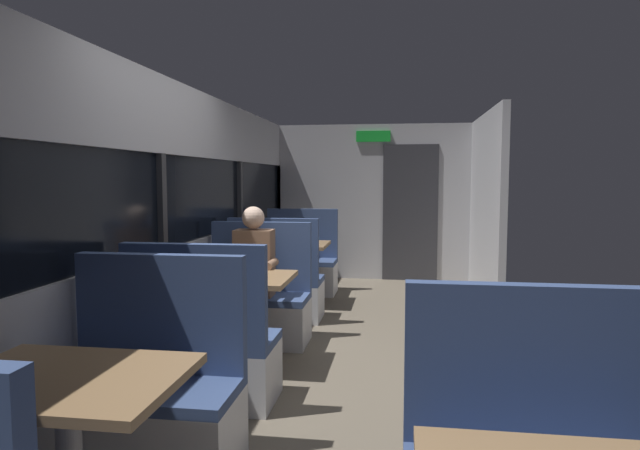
% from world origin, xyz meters
% --- Properties ---
extents(ground_plane, '(3.30, 9.20, 0.02)m').
position_xyz_m(ground_plane, '(0.00, 0.00, -0.01)').
color(ground_plane, '#665B4C').
extents(carriage_window_panel_left, '(0.09, 8.48, 2.30)m').
position_xyz_m(carriage_window_panel_left, '(-1.45, 0.00, 1.11)').
color(carriage_window_panel_left, '#B2B2B7').
rests_on(carriage_window_panel_left, ground_plane).
extents(carriage_end_bulkhead, '(2.90, 0.11, 2.30)m').
position_xyz_m(carriage_end_bulkhead, '(0.06, 4.19, 1.14)').
color(carriage_end_bulkhead, '#B2B2B7').
rests_on(carriage_end_bulkhead, ground_plane).
extents(carriage_aisle_panel_right, '(0.08, 2.40, 2.30)m').
position_xyz_m(carriage_aisle_panel_right, '(1.45, 3.00, 1.15)').
color(carriage_aisle_panel_right, '#B2B2B7').
rests_on(carriage_aisle_panel_right, ground_plane).
extents(dining_table_near_window, '(0.90, 0.70, 0.74)m').
position_xyz_m(dining_table_near_window, '(-0.89, -2.09, 0.64)').
color(dining_table_near_window, '#9E9EA3').
rests_on(dining_table_near_window, ground_plane).
extents(bench_near_window_facing_entry, '(0.95, 0.50, 1.10)m').
position_xyz_m(bench_near_window_facing_entry, '(-0.89, -1.39, 0.33)').
color(bench_near_window_facing_entry, silver).
rests_on(bench_near_window_facing_entry, ground_plane).
extents(dining_table_mid_window, '(0.90, 0.70, 0.74)m').
position_xyz_m(dining_table_mid_window, '(-0.89, 0.13, 0.64)').
color(dining_table_mid_window, '#9E9EA3').
rests_on(dining_table_mid_window, ground_plane).
extents(bench_mid_window_facing_end, '(0.95, 0.50, 1.10)m').
position_xyz_m(bench_mid_window_facing_end, '(-0.89, -0.57, 0.33)').
color(bench_mid_window_facing_end, silver).
rests_on(bench_mid_window_facing_end, ground_plane).
extents(bench_mid_window_facing_entry, '(0.95, 0.50, 1.10)m').
position_xyz_m(bench_mid_window_facing_entry, '(-0.89, 0.83, 0.33)').
color(bench_mid_window_facing_entry, silver).
rests_on(bench_mid_window_facing_entry, ground_plane).
extents(dining_table_far_window, '(0.90, 0.70, 0.74)m').
position_xyz_m(dining_table_far_window, '(-0.89, 2.35, 0.64)').
color(dining_table_far_window, '#9E9EA3').
rests_on(dining_table_far_window, ground_plane).
extents(bench_far_window_facing_end, '(0.95, 0.50, 1.10)m').
position_xyz_m(bench_far_window_facing_end, '(-0.89, 1.65, 0.33)').
color(bench_far_window_facing_end, silver).
rests_on(bench_far_window_facing_end, ground_plane).
extents(bench_far_window_facing_entry, '(0.95, 0.50, 1.10)m').
position_xyz_m(bench_far_window_facing_entry, '(-0.89, 3.05, 0.33)').
color(bench_far_window_facing_entry, silver).
rests_on(bench_far_window_facing_entry, ground_plane).
extents(seated_passenger, '(0.47, 0.55, 1.26)m').
position_xyz_m(seated_passenger, '(-0.89, 0.76, 0.54)').
color(seated_passenger, '#26262D').
rests_on(seated_passenger, ground_plane).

